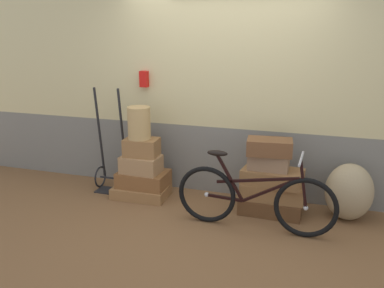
% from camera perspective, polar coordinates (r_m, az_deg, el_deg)
% --- Properties ---
extents(ground, '(9.74, 5.20, 0.06)m').
position_cam_1_polar(ground, '(4.74, 1.90, -10.38)').
color(ground, brown).
extents(station_building, '(7.74, 0.74, 3.04)m').
position_cam_1_polar(station_building, '(5.09, 4.87, 9.74)').
color(station_building, slate).
rests_on(station_building, ground).
extents(suitcase_0, '(0.69, 0.47, 0.13)m').
position_cam_1_polar(suitcase_0, '(5.28, -6.99, -6.48)').
color(suitcase_0, olive).
rests_on(suitcase_0, ground).
extents(suitcase_1, '(0.61, 0.42, 0.19)m').
position_cam_1_polar(suitcase_1, '(5.23, -6.70, -4.76)').
color(suitcase_1, brown).
rests_on(suitcase_1, suitcase_0).
extents(suitcase_2, '(0.48, 0.33, 0.21)m').
position_cam_1_polar(suitcase_2, '(5.15, -7.03, -2.79)').
color(suitcase_2, '#9E754C').
rests_on(suitcase_2, suitcase_1).
extents(suitcase_3, '(0.43, 0.31, 0.22)m').
position_cam_1_polar(suitcase_3, '(5.10, -6.95, -0.45)').
color(suitcase_3, olive).
rests_on(suitcase_3, suitcase_2).
extents(suitcase_4, '(0.71, 0.45, 0.18)m').
position_cam_1_polar(suitcase_4, '(4.89, 10.82, -8.25)').
color(suitcase_4, brown).
rests_on(suitcase_4, ground).
extents(suitcase_5, '(0.71, 0.39, 0.18)m').
position_cam_1_polar(suitcase_5, '(4.82, 10.99, -6.29)').
color(suitcase_5, olive).
rests_on(suitcase_5, suitcase_4).
extents(suitcase_6, '(0.70, 0.45, 0.16)m').
position_cam_1_polar(suitcase_6, '(4.74, 11.03, -4.41)').
color(suitcase_6, olive).
rests_on(suitcase_6, suitcase_5).
extents(suitcase_7, '(0.45, 0.25, 0.18)m').
position_cam_1_polar(suitcase_7, '(4.69, 10.51, -2.40)').
color(suitcase_7, '#937051').
rests_on(suitcase_7, suitcase_6).
extents(suitcase_8, '(0.52, 0.34, 0.17)m').
position_cam_1_polar(suitcase_8, '(4.62, 10.64, -0.39)').
color(suitcase_8, brown).
rests_on(suitcase_8, suitcase_7).
extents(wicker_basket, '(0.28, 0.28, 0.39)m').
position_cam_1_polar(wicker_basket, '(5.03, -7.31, 2.90)').
color(wicker_basket, tan).
rests_on(wicker_basket, suitcase_3).
extents(luggage_trolley, '(0.41, 0.36, 1.34)m').
position_cam_1_polar(luggage_trolley, '(5.49, -10.96, -3.00)').
color(luggage_trolley, black).
rests_on(luggage_trolley, ground).
extents(burlap_sack, '(0.51, 0.44, 0.64)m').
position_cam_1_polar(burlap_sack, '(4.87, 20.82, -6.19)').
color(burlap_sack, '#9E8966').
rests_on(burlap_sack, ground).
extents(bicycle, '(1.68, 0.46, 0.84)m').
position_cam_1_polar(bicycle, '(4.38, 8.51, -7.47)').
color(bicycle, black).
rests_on(bicycle, ground).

